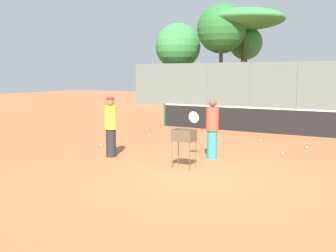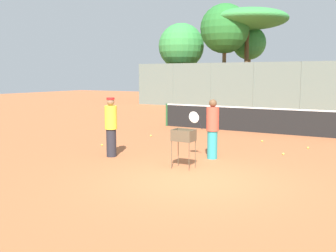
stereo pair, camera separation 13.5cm
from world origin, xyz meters
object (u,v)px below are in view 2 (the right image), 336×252
tennis_net (284,121)px  player_red_cap (111,126)px  player_white_outfit (212,128)px  ball_cart (183,139)px

tennis_net → player_red_cap: player_red_cap is taller
tennis_net → player_white_outfit: bearing=-96.5°
ball_cart → player_red_cap: bearing=174.4°
player_white_outfit → player_red_cap: (-2.72, -1.23, 0.02)m
player_white_outfit → ball_cart: bearing=51.5°
tennis_net → ball_cart: tennis_net is taller
player_white_outfit → ball_cart: size_ratio=1.69×
player_red_cap → ball_cart: bearing=-120.4°
tennis_net → player_red_cap: size_ratio=6.36×
tennis_net → player_white_outfit: (-0.66, -5.79, 0.33)m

